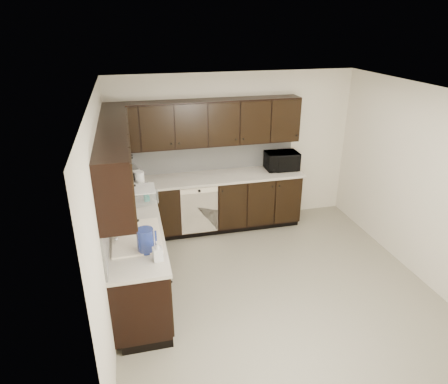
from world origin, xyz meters
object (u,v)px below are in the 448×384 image
(sink, at_px, (137,242))
(storage_bin, at_px, (137,196))
(microwave, at_px, (282,161))
(toaster_oven, at_px, (127,175))
(blue_pitcher, at_px, (146,240))

(sink, xyz_separation_m, storage_bin, (0.05, 0.99, 0.15))
(sink, height_order, microwave, microwave)
(microwave, height_order, toaster_oven, microwave)
(sink, bearing_deg, blue_pitcher, -73.57)
(toaster_oven, height_order, blue_pitcher, blue_pitcher)
(toaster_oven, distance_m, storage_bin, 0.79)
(sink, distance_m, blue_pitcher, 0.38)
(microwave, distance_m, blue_pitcher, 3.12)
(blue_pitcher, bearing_deg, storage_bin, 100.67)
(storage_bin, height_order, blue_pitcher, blue_pitcher)
(microwave, height_order, blue_pitcher, microwave)
(sink, height_order, toaster_oven, sink)
(microwave, xyz_separation_m, blue_pitcher, (-2.34, -2.06, -0.01))
(storage_bin, bearing_deg, microwave, 17.69)
(sink, distance_m, storage_bin, 1.00)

